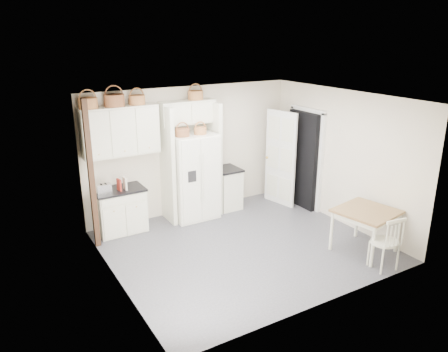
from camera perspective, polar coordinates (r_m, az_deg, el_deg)
floor at (r=7.83m, az=2.52°, el=-9.14°), size 4.50×4.50×0.00m
ceiling at (r=7.02m, az=2.82°, el=10.05°), size 4.50×4.50×0.00m
wall_back at (r=8.99m, az=-4.33°, el=3.39°), size 4.50×0.00×4.50m
wall_left at (r=6.44m, az=-14.40°, el=-3.28°), size 0.00×4.00×4.00m
wall_right at (r=8.71m, az=15.17°, el=2.30°), size 0.00×4.00×4.00m
refrigerator at (r=8.74m, az=-4.09°, el=-0.03°), size 0.89×0.72×1.73m
base_cab_left at (r=8.44m, az=-13.35°, el=-4.50°), size 0.88×0.55×0.81m
base_cab_right at (r=9.31m, az=0.36°, el=-1.70°), size 0.48×0.57×0.84m
dining_table at (r=7.89m, az=17.88°, el=-6.80°), size 1.06×1.06×0.75m
windsor_chair at (r=7.40m, az=20.24°, el=-8.07°), size 0.49×0.46×0.92m
counter_left at (r=8.29m, az=-13.56°, el=-1.79°), size 0.91×0.59×0.04m
counter_right at (r=9.17m, az=0.37°, el=0.88°), size 0.52×0.61×0.04m
toaster at (r=8.09m, az=-15.44°, el=-1.62°), size 0.26×0.15×0.18m
cookbook_red at (r=8.17m, az=-13.55°, el=-1.12°), size 0.05×0.15×0.22m
cookbook_cream at (r=8.20m, az=-12.81°, el=-0.96°), size 0.04×0.16×0.23m
basket_upper_a at (r=7.93m, az=-17.33°, el=9.05°), size 0.33×0.33×0.19m
basket_upper_b at (r=8.04m, az=-14.14°, el=9.55°), size 0.36×0.36×0.21m
basket_upper_c at (r=8.17m, az=-11.29°, el=9.72°), size 0.30×0.30×0.17m
basket_bridge_b at (r=8.63m, az=-3.74°, el=10.49°), size 0.31×0.31×0.17m
basket_fridge_a at (r=8.30m, az=-5.46°, el=5.67°), size 0.28×0.28×0.15m
basket_fridge_b at (r=8.47m, az=-3.12°, el=5.92°), size 0.25×0.25×0.13m
upper_cabinet at (r=8.16m, az=-13.41°, el=5.74°), size 1.40×0.34×0.90m
bridge_cabinet at (r=8.60m, az=-4.85°, el=8.32°), size 1.12×0.34×0.45m
fridge_panel_left at (r=8.50m, az=-7.39°, el=1.36°), size 0.08×0.60×2.30m
fridge_panel_right at (r=8.93m, az=-1.38°, el=2.34°), size 0.08×0.60×2.30m
trim_post at (r=7.69m, az=-16.95°, el=0.03°), size 0.09×0.09×2.60m
doorway_void at (r=9.42m, az=10.35°, el=2.09°), size 0.18×0.85×2.05m
door_slab at (r=9.44m, az=7.37°, el=2.29°), size 0.21×0.79×2.05m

